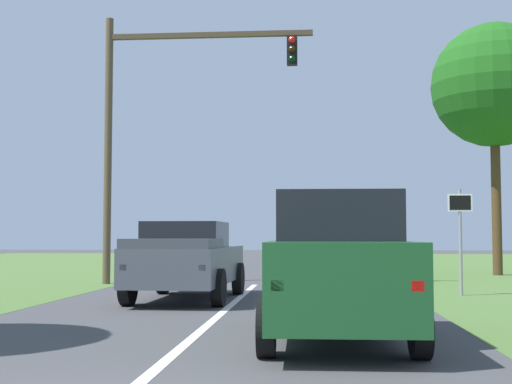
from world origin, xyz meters
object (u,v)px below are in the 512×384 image
traffic_light (157,110)px  keep_moving_sign (460,227)px  red_suv_near (336,264)px  oak_tree_right (494,86)px  pickup_truck_lead (187,259)px

traffic_light → keep_moving_sign: traffic_light is taller
red_suv_near → traffic_light: traffic_light is taller
keep_moving_sign → oak_tree_right: bearing=70.5°
pickup_truck_lead → traffic_light: traffic_light is taller
traffic_light → keep_moving_sign: size_ratio=3.14×
traffic_light → oak_tree_right: bearing=26.6°
pickup_truck_lead → red_suv_near: bearing=-61.3°
red_suv_near → traffic_light: 12.97m
red_suv_near → traffic_light: bearing=114.8°
pickup_truck_lead → keep_moving_sign: (6.59, 1.74, 0.76)m
keep_moving_sign → oak_tree_right: oak_tree_right is taller
keep_moving_sign → oak_tree_right: 11.38m
pickup_truck_lead → oak_tree_right: size_ratio=0.53×
pickup_truck_lead → traffic_light: bearing=110.1°
traffic_light → keep_moving_sign: 9.89m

